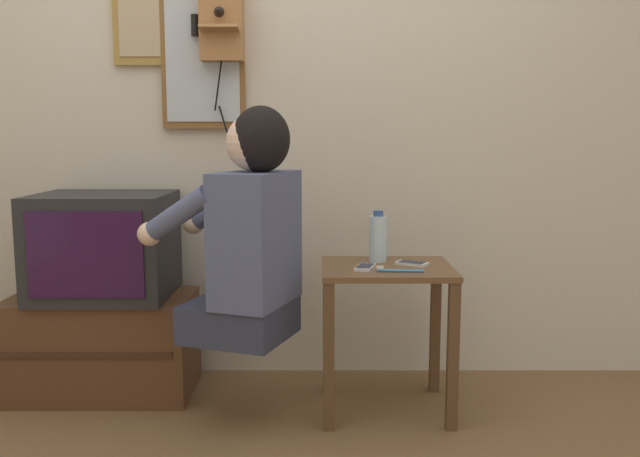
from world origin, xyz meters
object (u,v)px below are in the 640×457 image
(framed_picture, at_px, (154,4))
(wall_mirror, at_px, (200,58))
(wall_phone_antique, at_px, (218,19))
(water_bottle, at_px, (375,238))
(cell_phone_held, at_px, (362,267))
(person, at_px, (246,231))
(toothbrush, at_px, (393,270))
(cell_phone_spare, at_px, (409,263))
(television, at_px, (101,246))

(framed_picture, bearing_deg, wall_mirror, -0.94)
(wall_phone_antique, bearing_deg, framed_picture, 170.99)
(water_bottle, bearing_deg, cell_phone_held, -112.04)
(person, bearing_deg, framed_picture, 58.63)
(toothbrush, bearing_deg, water_bottle, 17.10)
(wall_mirror, distance_m, water_bottle, 1.10)
(wall_phone_antique, relative_size, cell_phone_spare, 5.55)
(wall_phone_antique, bearing_deg, water_bottle, -23.71)
(framed_picture, bearing_deg, toothbrush, -29.06)
(wall_phone_antique, distance_m, water_bottle, 1.14)
(television, height_order, cell_phone_spare, television)
(wall_phone_antique, xyz_separation_m, cell_phone_held, (0.59, -0.44, -0.99))
(framed_picture, bearing_deg, wall_phone_antique, -9.01)
(television, height_order, water_bottle, television)
(person, height_order, framed_picture, framed_picture)
(cell_phone_spare, bearing_deg, framed_picture, 99.69)
(cell_phone_spare, xyz_separation_m, toothbrush, (-0.08, -0.14, 0.00))
(cell_phone_held, bearing_deg, wall_phone_antique, 159.54)
(framed_picture, xyz_separation_m, water_bottle, (0.93, -0.33, -0.97))
(wall_mirror, bearing_deg, person, -65.77)
(wall_mirror, distance_m, toothbrush, 1.27)
(cell_phone_held, xyz_separation_m, toothbrush, (0.11, -0.06, 0.00))
(wall_mirror, height_order, toothbrush, wall_mirror)
(television, bearing_deg, wall_mirror, 32.33)
(person, relative_size, television, 1.59)
(water_bottle, bearing_deg, cell_phone_spare, -30.68)
(person, xyz_separation_m, cell_phone_spare, (0.62, 0.14, -0.15))
(wall_mirror, xyz_separation_m, cell_phone_held, (0.68, -0.48, -0.83))
(wall_mirror, bearing_deg, cell_phone_held, -35.20)
(framed_picture, distance_m, toothbrush, 1.54)
(framed_picture, height_order, cell_phone_held, framed_picture)
(television, relative_size, cell_phone_spare, 3.95)
(person, xyz_separation_m, water_bottle, (0.49, 0.22, -0.06))
(wall_phone_antique, distance_m, cell_phone_held, 1.23)
(television, distance_m, framed_picture, 1.06)
(television, bearing_deg, wall_phone_antique, 23.13)
(television, height_order, wall_mirror, wall_mirror)
(television, xyz_separation_m, framed_picture, (0.19, 0.25, 1.01))
(person, relative_size, water_bottle, 4.19)
(television, xyz_separation_m, wall_phone_antique, (0.47, 0.20, 0.94))
(television, xyz_separation_m, cell_phone_held, (1.06, -0.24, -0.05))
(framed_picture, bearing_deg, cell_phone_held, -28.99)
(cell_phone_held, distance_m, toothbrush, 0.13)
(cell_phone_held, height_order, toothbrush, toothbrush)
(wall_mirror, height_order, cell_phone_spare, wall_mirror)
(cell_phone_spare, bearing_deg, cell_phone_held, 142.51)
(wall_mirror, bearing_deg, water_bottle, -23.85)
(water_bottle, distance_m, toothbrush, 0.24)
(television, bearing_deg, toothbrush, -14.26)
(wall_phone_antique, height_order, toothbrush, wall_phone_antique)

